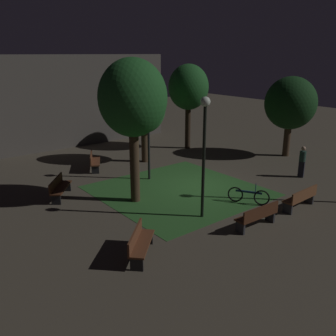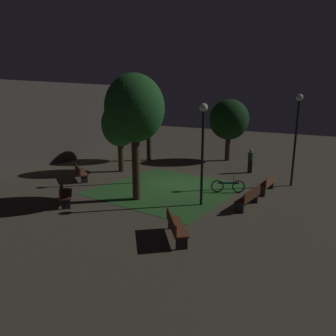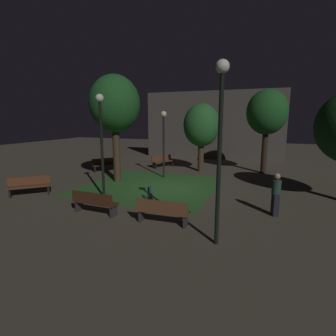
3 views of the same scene
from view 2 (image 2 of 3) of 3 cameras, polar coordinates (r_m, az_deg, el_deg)
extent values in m
plane|color=#4C4438|center=(16.92, 2.75, -3.23)|extent=(60.00, 60.00, 0.00)
cube|color=#2D6028|center=(16.10, -0.17, -4.06)|extent=(6.80, 6.79, 0.01)
cube|color=#422314|center=(13.80, 15.08, -5.56)|extent=(1.82, 0.56, 0.06)
cube|color=#422314|center=(13.65, 15.95, -4.80)|extent=(1.80, 0.14, 0.40)
cube|color=#2D2D33|center=(13.18, 13.66, -7.48)|extent=(0.10, 0.39, 0.42)
cube|color=#2D2D33|center=(14.58, 16.24, -5.62)|extent=(0.10, 0.39, 0.42)
cube|color=brown|center=(16.30, 18.42, -2.90)|extent=(1.81, 0.54, 0.06)
cube|color=brown|center=(16.19, 19.20, -2.22)|extent=(1.80, 0.12, 0.40)
cube|color=#2D2D33|center=(15.62, 17.58, -4.45)|extent=(0.09, 0.39, 0.42)
cube|color=#2D2D33|center=(17.11, 19.07, -3.04)|extent=(0.09, 0.39, 0.42)
cube|color=brown|center=(18.58, -16.34, -0.83)|extent=(1.29, 1.81, 0.06)
cube|color=brown|center=(18.50, -17.03, -0.20)|extent=(0.93, 1.60, 0.40)
cube|color=black|center=(19.41, -16.71, -1.00)|extent=(0.37, 0.26, 0.42)
cube|color=black|center=(17.87, -15.85, -2.14)|extent=(0.37, 0.26, 0.42)
cube|color=#422314|center=(14.63, -19.03, -4.76)|extent=(1.51, 1.70, 0.06)
cube|color=#422314|center=(14.58, -19.92, -3.95)|extent=(1.18, 1.44, 0.40)
cube|color=black|center=(15.47, -18.83, -4.72)|extent=(0.35, 0.30, 0.42)
cube|color=black|center=(13.95, -19.11, -6.68)|extent=(0.35, 0.30, 0.42)
cube|color=brown|center=(10.49, 1.77, -11.18)|extent=(1.63, 1.59, 0.06)
cube|color=brown|center=(10.36, 0.62, -10.10)|extent=(1.34, 1.29, 0.40)
cube|color=black|center=(11.30, 1.00, -10.64)|extent=(0.32, 0.33, 0.42)
cube|color=black|center=(9.89, 2.63, -14.34)|extent=(0.32, 0.33, 0.42)
cylinder|color=#423021|center=(23.85, 11.47, 4.28)|extent=(0.41, 0.41, 2.39)
ellipsoid|color=#143816|center=(23.64, 11.69, 9.15)|extent=(3.03, 3.03, 3.11)
cylinder|color=#423021|center=(14.12, -6.19, 0.96)|extent=(0.40, 0.40, 3.61)
ellipsoid|color=#1E5623|center=(13.81, -6.45, 11.41)|extent=(2.75, 2.75, 3.11)
cylinder|color=#423021|center=(20.02, -9.06, 2.85)|extent=(0.40, 0.40, 2.48)
ellipsoid|color=#28662D|center=(19.77, -9.26, 8.29)|extent=(2.41, 2.41, 2.87)
cylinder|color=#2D2116|center=(23.52, -3.72, 5.49)|extent=(0.36, 0.36, 3.28)
ellipsoid|color=#1E5623|center=(23.32, -3.81, 11.21)|extent=(2.56, 2.56, 2.88)
cylinder|color=black|center=(13.28, 6.62, 1.63)|extent=(0.12, 0.12, 4.27)
sphere|color=white|center=(13.02, 6.89, 11.53)|extent=(0.36, 0.36, 0.36)
cylinder|color=black|center=(16.91, -6.39, 3.09)|extent=(0.12, 0.12, 3.68)
sphere|color=#F2EDCC|center=(16.68, -6.57, 9.83)|extent=(0.36, 0.36, 0.36)
cylinder|color=black|center=(17.61, 23.29, 4.19)|extent=(0.12, 0.12, 4.70)
sphere|color=white|center=(17.44, 24.05, 12.33)|extent=(0.36, 0.36, 0.36)
torus|color=black|center=(15.69, 9.51, -3.47)|extent=(0.39, 0.60, 0.66)
torus|color=black|center=(15.83, 13.45, -3.51)|extent=(0.39, 0.60, 0.66)
cube|color=navy|center=(15.70, 11.52, -2.86)|extent=(0.59, 0.96, 0.08)
cylinder|color=navy|center=(15.68, 12.55, -2.10)|extent=(0.03, 0.03, 0.40)
cube|color=black|center=(20.27, 15.51, 0.28)|extent=(0.29, 0.33, 0.84)
cylinder|color=#233D33|center=(20.14, 15.63, 2.17)|extent=(0.32, 0.32, 0.52)
sphere|color=tan|center=(20.07, 15.70, 3.29)|extent=(0.22, 0.22, 0.22)
cube|color=#4C4742|center=(24.23, -20.78, 8.09)|extent=(12.28, 0.80, 5.97)
camera|label=1|loc=(4.14, 93.16, 17.77)|focal=39.32mm
camera|label=3|loc=(18.63, 46.03, 5.36)|focal=27.80mm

